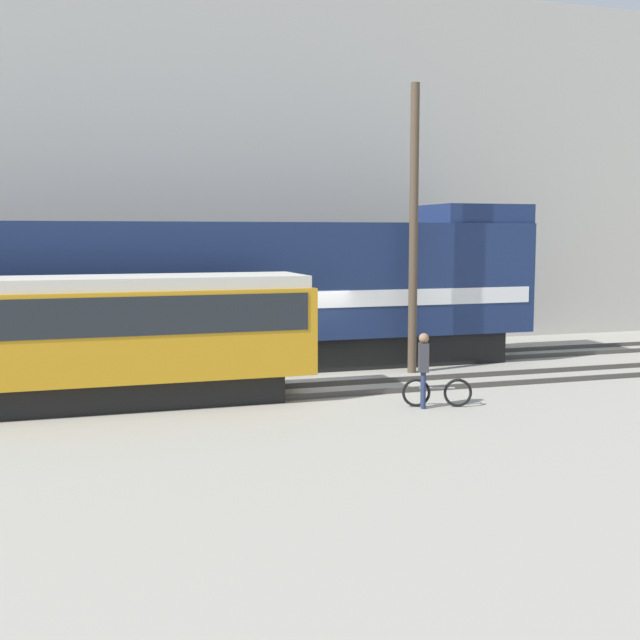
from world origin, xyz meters
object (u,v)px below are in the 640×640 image
at_px(bicycle, 437,393).
at_px(utility_pole_center, 414,230).
at_px(freight_locomotive, 191,294).
at_px(person, 423,362).
at_px(streetcar, 43,335).

height_order(bicycle, utility_pole_center, utility_pole_center).
height_order(freight_locomotive, person, freight_locomotive).
bearing_deg(person, streetcar, 163.32).
distance_m(streetcar, utility_pole_center, 10.86).
height_order(streetcar, person, streetcar).
xyz_separation_m(freight_locomotive, bicycle, (4.85, -6.63, -2.01)).
distance_m(bicycle, utility_pole_center, 6.19).
distance_m(streetcar, person, 8.98).
height_order(bicycle, person, person).
bearing_deg(freight_locomotive, streetcar, -135.17).
bearing_deg(bicycle, utility_pole_center, 72.78).
relative_size(person, utility_pole_center, 0.21).
bearing_deg(freight_locomotive, bicycle, -53.80).
bearing_deg(person, bicycle, 3.51).
distance_m(freight_locomotive, person, 8.11).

